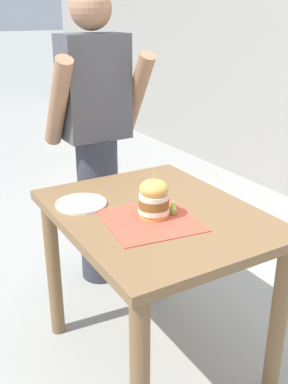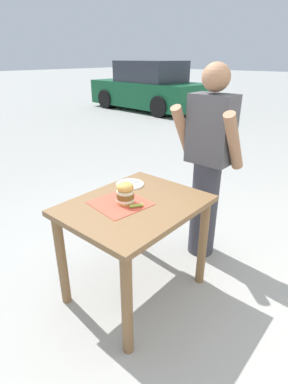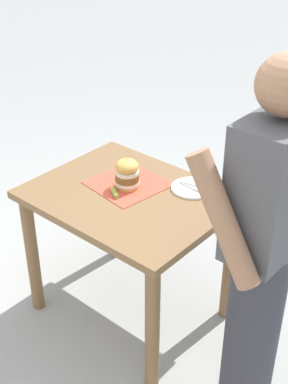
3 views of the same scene
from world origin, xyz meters
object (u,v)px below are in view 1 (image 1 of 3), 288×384
(patio_table, at_px, (156,242))
(side_plate_with_forks, at_px, (81,204))
(diner_across_table, at_px, (96,140))
(sandwich, at_px, (154,198))
(pickle_spear, at_px, (174,208))

(patio_table, height_order, side_plate_with_forks, side_plate_with_forks)
(diner_across_table, bearing_deg, patio_table, -97.27)
(patio_table, height_order, sandwich, sandwich)
(patio_table, distance_m, side_plate_with_forks, 0.36)
(sandwich, distance_m, pickle_spear, 0.12)
(pickle_spear, relative_size, diner_across_table, 0.05)
(patio_table, height_order, diner_across_table, diner_across_table)
(patio_table, relative_size, sandwich, 5.07)
(side_plate_with_forks, xyz_separation_m, diner_across_table, (0.35, 0.60, 0.09))
(diner_across_table, bearing_deg, pickle_spear, -93.06)
(patio_table, xyz_separation_m, side_plate_with_forks, (-0.25, 0.21, 0.15))
(sandwich, distance_m, side_plate_with_forks, 0.34)
(sandwich, bearing_deg, side_plate_with_forks, 128.04)
(diner_across_table, bearing_deg, sandwich, -99.56)
(side_plate_with_forks, bearing_deg, patio_table, -40.95)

